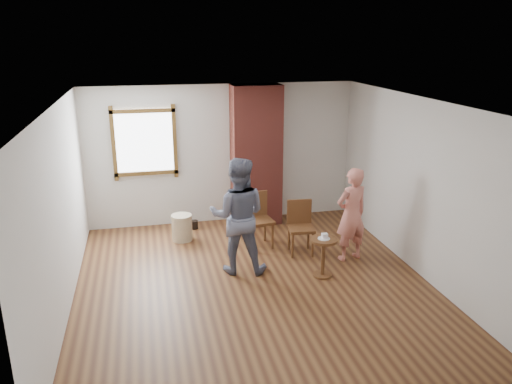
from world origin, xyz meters
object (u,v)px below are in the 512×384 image
dining_chair_right (300,224)px  person_pink (351,214)px  side_table (323,251)px  man (238,216)px  dining_chair_left (258,216)px  stoneware_crock (182,227)px

dining_chair_right → person_pink: bearing=-26.7°
side_table → man: size_ratio=0.34×
dining_chair_left → person_pink: bearing=-42.0°
stoneware_crock → person_pink: 2.94m
stoneware_crock → side_table: 2.67m
stoneware_crock → person_pink: person_pink is taller
dining_chair_right → side_table: size_ratio=1.45×
dining_chair_left → man: bearing=-127.7°
side_table → stoneware_crock: bearing=136.1°
dining_chair_right → side_table: bearing=-79.8°
dining_chair_left → man: man is taller
dining_chair_left → side_table: (0.68, -1.35, -0.11)m
dining_chair_right → person_pink: (0.69, -0.45, 0.27)m
man → person_pink: size_ratio=1.17×
side_table → person_pink: person_pink is taller
dining_chair_left → side_table: size_ratio=1.53×
dining_chair_right → dining_chair_left: bearing=151.3°
dining_chair_left → dining_chair_right: size_ratio=1.05×
dining_chair_left → side_table: 1.52m
side_table → person_pink: (0.62, 0.48, 0.35)m
dining_chair_right → man: 1.27m
man → person_pink: (1.81, 0.00, -0.13)m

